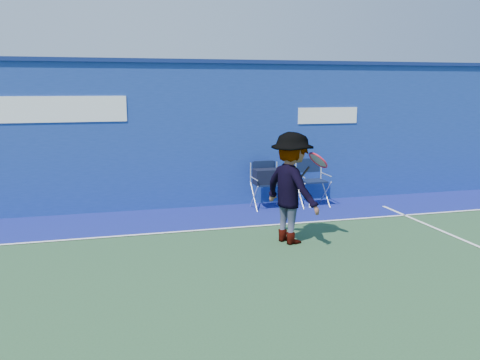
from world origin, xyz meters
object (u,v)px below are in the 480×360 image
object	(u,v)px
directors_chair_right	(312,191)
water_bottle	(311,203)
directors_chair_left	(267,189)
tennis_player	(292,188)

from	to	relation	value
directors_chair_right	water_bottle	world-z (taller)	directors_chair_right
directors_chair_left	directors_chair_right	distance (m)	1.03
water_bottle	tennis_player	bearing A→B (deg)	-120.28
directors_chair_right	water_bottle	xyz separation A→B (m)	(-0.11, -0.18, -0.20)
directors_chair_right	tennis_player	world-z (taller)	tennis_player
directors_chair_left	directors_chair_right	xyz separation A→B (m)	(1.02, 0.00, -0.11)
directors_chair_left	water_bottle	world-z (taller)	directors_chair_left
directors_chair_left	directors_chair_right	bearing A→B (deg)	0.08
directors_chair_left	directors_chair_right	world-z (taller)	directors_chair_right
directors_chair_right	water_bottle	size ratio (longest dim) A/B	4.54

